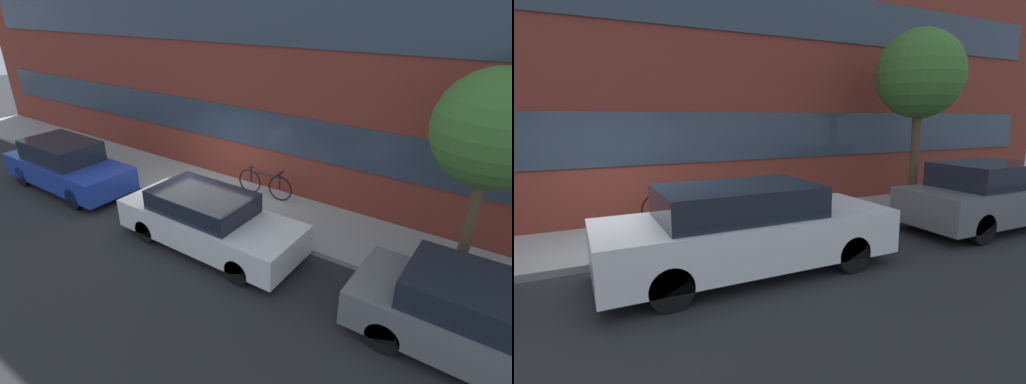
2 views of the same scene
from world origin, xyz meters
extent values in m
plane|color=#232326|center=(0.00, 0.00, 0.00)|extent=(56.00, 56.00, 0.00)
cube|color=gray|center=(0.00, 1.13, 0.06)|extent=(28.00, 2.26, 0.12)
cube|color=maroon|center=(0.00, 2.71, 4.32)|extent=(28.00, 0.90, 8.63)
cube|color=#2D3847|center=(0.00, 2.24, 1.90)|extent=(25.76, 0.04, 1.10)
cube|color=silver|center=(1.63, -1.05, 0.56)|extent=(4.46, 1.66, 0.68)
cube|color=black|center=(1.46, -1.05, 1.13)|extent=(2.32, 1.46, 0.45)
cylinder|color=black|center=(3.02, -0.31, 0.29)|extent=(0.57, 0.18, 0.57)
cylinder|color=black|center=(3.02, -1.79, 0.29)|extent=(0.57, 0.18, 0.57)
cylinder|color=black|center=(0.25, -0.31, 0.29)|extent=(0.57, 0.18, 0.57)
cylinder|color=black|center=(0.25, -1.79, 0.29)|extent=(0.57, 0.18, 0.57)
cube|color=slate|center=(7.29, -1.05, 0.56)|extent=(4.10, 1.68, 0.69)
cube|color=black|center=(7.13, -1.05, 1.16)|extent=(2.13, 1.48, 0.50)
cylinder|color=black|center=(8.57, -0.30, 0.30)|extent=(0.59, 0.18, 0.59)
cylinder|color=black|center=(6.02, -0.30, 0.30)|extent=(0.59, 0.18, 0.59)
cylinder|color=black|center=(6.02, -1.80, 0.30)|extent=(0.59, 0.18, 0.59)
torus|color=black|center=(1.83, 1.72, 0.49)|extent=(0.74, 0.09, 0.73)
torus|color=black|center=(0.82, 1.65, 0.49)|extent=(0.74, 0.09, 0.73)
cylinder|color=black|center=(1.33, 1.68, 0.82)|extent=(0.96, 0.12, 0.06)
cylinder|color=black|center=(0.88, 1.65, 0.70)|extent=(0.06, 0.06, 0.42)
cylinder|color=black|center=(1.81, 1.72, 0.70)|extent=(0.06, 0.06, 0.42)
ellipsoid|color=black|center=(0.88, 1.65, 0.94)|extent=(0.20, 0.09, 0.05)
cylinder|color=black|center=(1.81, 1.72, 0.94)|extent=(0.08, 0.44, 0.05)
cylinder|color=brown|center=(6.67, 0.55, 1.44)|extent=(0.21, 0.21, 2.64)
sphere|color=#386628|center=(6.67, 0.55, 3.32)|extent=(2.04, 2.04, 2.04)
camera|label=1|loc=(7.13, -6.97, 5.23)|focal=28.00mm
camera|label=2|loc=(-0.73, -6.41, 2.34)|focal=28.00mm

